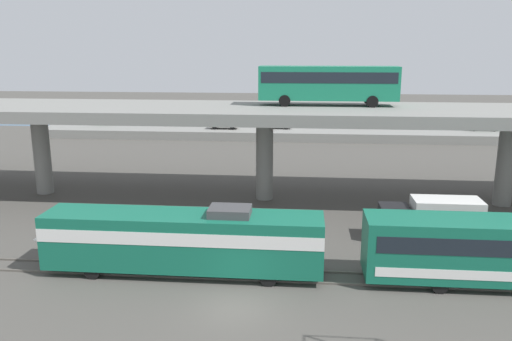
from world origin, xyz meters
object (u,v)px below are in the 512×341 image
at_px(transit_bus_on_overpass, 328,82).
at_px(parked_car_6, 280,119).
at_px(service_truck_west, 433,218).
at_px(parked_car_7, 224,124).
at_px(parked_car_1, 277,123).
at_px(train_locomotive, 170,238).
at_px(parked_car_3, 103,120).
at_px(parked_car_5, 483,125).
at_px(parked_car_4, 360,121).
at_px(parked_car_0, 165,120).
at_px(parked_car_2, 137,117).

relative_size(transit_bus_on_overpass, parked_car_6, 2.59).
distance_m(service_truck_west, parked_car_7, 46.03).
relative_size(service_truck_west, parked_car_1, 1.51).
height_order(train_locomotive, parked_car_7, train_locomotive).
height_order(transit_bus_on_overpass, parked_car_3, transit_bus_on_overpass).
xyz_separation_m(parked_car_5, parked_car_6, (-29.97, 3.65, -0.00)).
xyz_separation_m(train_locomotive, parked_car_5, (34.04, 49.81, -0.15)).
bearing_deg(parked_car_3, parked_car_4, -177.00).
bearing_deg(parked_car_7, service_truck_west, 116.89).
bearing_deg(parked_car_4, parked_car_3, -177.00).
bearing_deg(parked_car_6, parked_car_1, -93.87).
distance_m(transit_bus_on_overpass, parked_car_0, 42.11).
bearing_deg(parked_car_2, transit_bus_on_overpass, -50.93).
bearing_deg(parked_car_7, train_locomotive, 94.85).
bearing_deg(parked_car_3, parked_car_2, -143.16).
height_order(train_locomotive, transit_bus_on_overpass, transit_bus_on_overpass).
xyz_separation_m(parked_car_6, parked_car_7, (-8.12, -5.68, -0.00)).
relative_size(service_truck_west, parked_car_4, 1.49).
xyz_separation_m(parked_car_2, parked_car_4, (35.94, -1.24, 0.00)).
height_order(parked_car_2, parked_car_4, same).
relative_size(parked_car_2, parked_car_7, 0.99).
relative_size(transit_bus_on_overpass, parked_car_5, 2.56).
height_order(parked_car_0, parked_car_3, same).
height_order(parked_car_2, parked_car_6, same).
height_order(parked_car_1, parked_car_6, same).
bearing_deg(parked_car_7, parked_car_2, -21.09).
xyz_separation_m(service_truck_west, parked_car_5, (17.27, 43.08, 0.41)).
height_order(transit_bus_on_overpass, service_truck_west, transit_bus_on_overpass).
bearing_deg(parked_car_5, parked_car_3, -0.54).
xyz_separation_m(parked_car_1, parked_car_2, (-23.20, 4.85, -0.00)).
relative_size(train_locomotive, parked_car_1, 3.89).
xyz_separation_m(service_truck_west, parked_car_1, (-13.01, 42.14, 0.41)).
relative_size(parked_car_4, parked_car_7, 1.07).
bearing_deg(parked_car_5, parked_car_4, -8.66).
xyz_separation_m(parked_car_0, parked_car_2, (-5.38, 2.35, 0.00)).
relative_size(parked_car_2, parked_car_6, 0.92).
xyz_separation_m(train_locomotive, parked_car_6, (4.06, 53.46, -0.15)).
height_order(transit_bus_on_overpass, parked_car_2, transit_bus_on_overpass).
bearing_deg(parked_car_4, service_truck_west, -89.65).
height_order(train_locomotive, parked_car_3, train_locomotive).
bearing_deg(parked_car_1, train_locomotive, -94.39).
xyz_separation_m(train_locomotive, parked_car_0, (-14.07, 51.37, -0.15)).
height_order(parked_car_1, parked_car_5, same).
distance_m(service_truck_west, parked_car_0, 54.26).
height_order(service_truck_west, parked_car_4, service_truck_west).
bearing_deg(transit_bus_on_overpass, parked_car_6, 99.12).
relative_size(service_truck_west, parked_car_3, 1.56).
xyz_separation_m(transit_bus_on_overpass, parked_car_2, (-29.26, 36.05, -8.19)).
height_order(parked_car_3, parked_car_6, same).
height_order(parked_car_6, parked_car_7, same).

